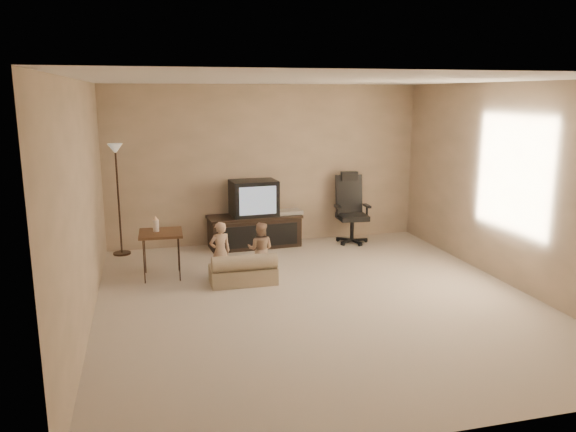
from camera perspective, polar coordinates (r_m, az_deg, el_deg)
name	(u,v)px	position (r m, az deg, el deg)	size (l,w,h in m)	color
floor	(317,300)	(6.64, 3.00, -8.48)	(5.50, 5.50, 0.00)	#AFA18B
room_shell	(319,171)	(6.26, 3.15, 4.62)	(5.50, 5.50, 5.50)	white
tv_stand	(255,219)	(8.78, -3.41, -0.33)	(1.50, 0.63, 1.05)	black
office_chair	(351,217)	(9.09, 6.41, -0.14)	(0.56, 0.58, 1.13)	black
side_table	(160,233)	(7.44, -12.85, -1.74)	(0.56, 0.56, 0.82)	brown
floor_lamp	(117,174)	(8.55, -16.99, 4.06)	(0.26, 0.26, 1.65)	black
child_sofa	(243,271)	(7.13, -4.55, -5.61)	(0.83, 0.47, 0.41)	tan
toddler_left	(220,252)	(7.19, -6.91, -3.64)	(0.29, 0.21, 0.78)	tan
toddler_right	(260,249)	(7.38, -2.82, -3.38)	(0.35, 0.19, 0.72)	tan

